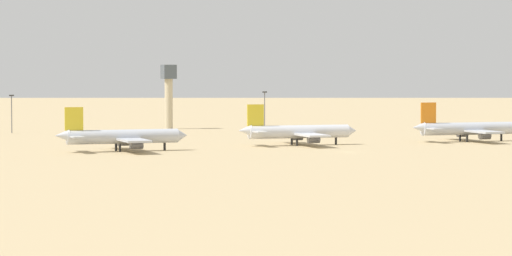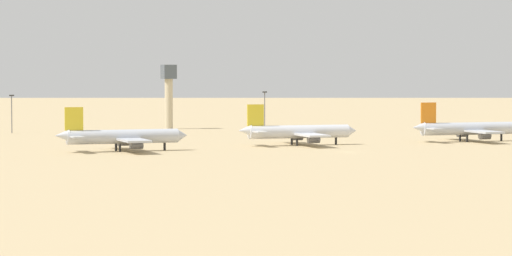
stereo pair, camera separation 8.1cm
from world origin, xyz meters
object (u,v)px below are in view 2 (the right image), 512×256
(control_tower, at_px, (169,90))
(light_pole_west, at_px, (12,111))
(light_pole_mid, at_px, (265,108))
(parked_jet_orange_3, at_px, (467,129))
(parked_jet_yellow_1, at_px, (122,137))
(parked_jet_yellow_2, at_px, (298,132))

(control_tower, xyz_separation_m, light_pole_west, (-63.98, -6.90, -7.10))
(control_tower, bearing_deg, light_pole_mid, -38.38)
(parked_jet_orange_3, height_order, control_tower, control_tower)
(parked_jet_orange_3, relative_size, light_pole_mid, 2.60)
(control_tower, bearing_deg, parked_jet_yellow_1, -114.43)
(parked_jet_orange_3, height_order, light_pole_mid, light_pole_mid)
(control_tower, bearing_deg, light_pole_west, -173.85)
(parked_jet_orange_3, height_order, light_pole_west, light_pole_west)
(parked_jet_yellow_1, bearing_deg, light_pole_mid, 51.21)
(light_pole_west, bearing_deg, parked_jet_yellow_2, -57.86)
(control_tower, distance_m, light_pole_west, 64.74)
(parked_jet_orange_3, distance_m, control_tower, 134.97)
(parked_jet_yellow_1, relative_size, parked_jet_orange_3, 1.00)
(parked_jet_orange_3, distance_m, light_pole_west, 169.45)
(parked_jet_yellow_1, xyz_separation_m, parked_jet_yellow_2, (58.67, 5.50, -0.01))
(parked_jet_yellow_1, relative_size, parked_jet_yellow_2, 1.00)
(control_tower, distance_m, light_pole_mid, 40.19)
(control_tower, relative_size, light_pole_mid, 1.69)
(parked_jet_orange_3, bearing_deg, parked_jet_yellow_1, -174.69)
(light_pole_mid, bearing_deg, control_tower, 141.62)
(parked_jet_yellow_1, distance_m, parked_jet_yellow_2, 58.93)
(parked_jet_yellow_2, height_order, light_pole_mid, light_pole_mid)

